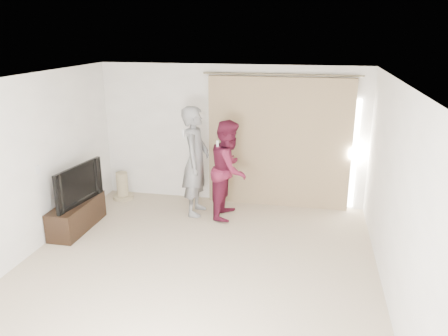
{
  "coord_description": "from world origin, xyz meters",
  "views": [
    {
      "loc": [
        1.48,
        -5.1,
        3.19
      ],
      "look_at": [
        0.18,
        1.2,
        1.14
      ],
      "focal_mm": 35.0,
      "sensor_mm": 36.0,
      "label": 1
    }
  ],
  "objects_px": {
    "person_woman": "(229,169)",
    "person_man": "(196,161)",
    "tv_console": "(77,215)",
    "tv": "(74,184)"
  },
  "relations": [
    {
      "from": "person_woman",
      "to": "person_man",
      "type": "bearing_deg",
      "value": -179.97
    },
    {
      "from": "tv_console",
      "to": "person_man",
      "type": "xyz_separation_m",
      "value": [
        1.77,
        1.05,
        0.74
      ]
    },
    {
      "from": "tv",
      "to": "person_woman",
      "type": "relative_size",
      "value": 0.65
    },
    {
      "from": "person_man",
      "to": "tv_console",
      "type": "bearing_deg",
      "value": -149.44
    },
    {
      "from": "tv_console",
      "to": "tv",
      "type": "relative_size",
      "value": 1.09
    },
    {
      "from": "tv",
      "to": "tv_console",
      "type": "bearing_deg",
      "value": 0.0
    },
    {
      "from": "tv_console",
      "to": "tv",
      "type": "bearing_deg",
      "value": 0.0
    },
    {
      "from": "tv",
      "to": "person_woman",
      "type": "height_order",
      "value": "person_woman"
    },
    {
      "from": "tv_console",
      "to": "person_woman",
      "type": "distance_m",
      "value": 2.67
    },
    {
      "from": "tv_console",
      "to": "tv",
      "type": "height_order",
      "value": "tv"
    }
  ]
}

